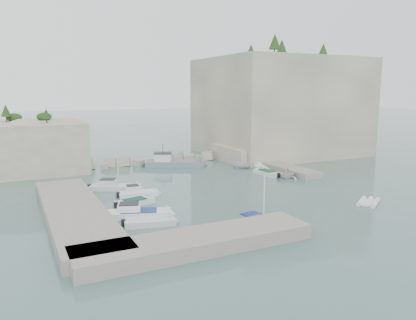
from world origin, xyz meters
name	(u,v)px	position (x,y,z in m)	size (l,w,h in m)	color
ground	(232,195)	(0.00, 0.00, 0.00)	(400.00, 400.00, 0.00)	#4A706B
cliff_east	(280,107)	(23.00, 23.00, 8.50)	(26.00, 22.00, 17.00)	beige
cliff_terrace	(247,153)	(13.00, 18.00, 1.25)	(8.00, 10.00, 2.50)	beige
outcrop_west	(24,147)	(-20.00, 25.00, 3.50)	(16.00, 14.00, 7.00)	beige
quay_west	(74,213)	(-17.00, -1.00, 0.55)	(5.00, 24.00, 1.10)	#9E9689
quay_south	(197,242)	(-10.00, -12.50, 0.55)	(18.00, 4.00, 1.10)	#9E9689
ledge_east	(278,166)	(13.50, 10.00, 0.40)	(3.00, 16.00, 0.80)	#9E9689
breakwater	(158,159)	(-1.00, 22.00, 0.70)	(28.00, 3.00, 1.40)	beige
motorboat_a	(115,190)	(-11.11, 8.03, 0.00)	(6.43, 1.91, 1.40)	silver
motorboat_b	(139,196)	(-9.51, 4.00, 0.00)	(4.68, 1.53, 1.40)	white
motorboat_c	(135,205)	(-10.84, 0.86, 0.00)	(4.35, 1.58, 0.70)	silver
motorboat_d	(139,217)	(-11.59, -3.13, 0.00)	(6.45, 1.92, 1.40)	white
motorboat_e	(150,225)	(-11.39, -5.69, 0.00)	(4.80, 1.96, 0.70)	silver
rowboat	(263,224)	(-2.49, -10.00, 0.00)	(3.49, 4.89, 1.01)	white
inflatable_dinghy	(368,204)	(10.82, -9.36, 0.00)	(3.50, 1.70, 0.44)	white
tender_east_a	(288,178)	(10.91, 4.13, 0.00)	(2.56, 2.96, 1.56)	silver
tender_east_b	(267,175)	(9.67, 7.14, 0.00)	(4.71, 1.61, 0.70)	silver
tender_east_c	(261,170)	(10.76, 10.37, 0.00)	(4.73, 1.53, 0.70)	silver
tender_east_d	(245,168)	(9.44, 12.72, 0.00)	(1.49, 3.95, 1.53)	silver
work_boat	(175,166)	(0.61, 18.86, 0.00)	(9.64, 2.85, 2.20)	slate
rowboat_mast	(264,195)	(-2.49, -10.00, 2.61)	(0.10, 0.10, 4.20)	white
vegetation	(253,53)	(17.83, 24.40, 17.93)	(53.48, 13.88, 13.40)	#1E4219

